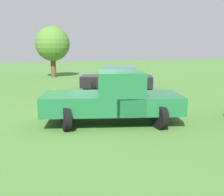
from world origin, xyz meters
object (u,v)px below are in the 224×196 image
(sedan_far, at_px, (117,79))
(tree_back_left, at_px, (52,44))
(traffic_cone, at_px, (55,92))
(pickup_truck, at_px, (116,97))

(sedan_far, xyz_separation_m, tree_back_left, (-8.71, -2.64, 2.20))
(sedan_far, height_order, traffic_cone, sedan_far)
(pickup_truck, bearing_deg, traffic_cone, -61.62)
(sedan_far, distance_m, traffic_cone, 4.38)
(tree_back_left, bearing_deg, pickup_truck, -0.93)
(pickup_truck, relative_size, sedan_far, 1.07)
(tree_back_left, bearing_deg, sedan_far, 16.85)
(pickup_truck, xyz_separation_m, tree_back_left, (-15.93, 0.26, 1.93))
(tree_back_left, height_order, traffic_cone, tree_back_left)
(sedan_far, relative_size, tree_back_left, 1.07)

